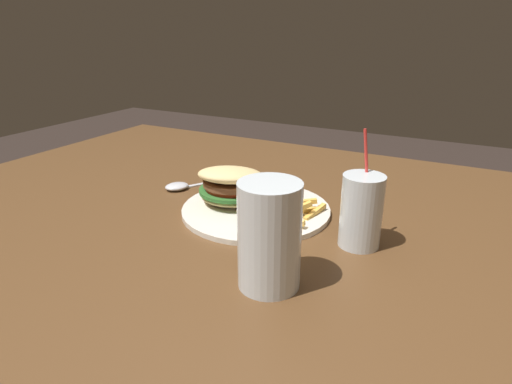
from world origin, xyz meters
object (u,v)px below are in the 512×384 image
meal_plate_near (244,196)px  spoon (180,186)px  juice_glass (361,213)px  beer_glass (269,237)px

meal_plate_near → spoon: 0.19m
meal_plate_near → spoon: bearing=-10.5°
meal_plate_near → juice_glass: size_ratio=1.51×
juice_glass → meal_plate_near: bearing=-9.3°
beer_glass → spoon: 0.44m
spoon → beer_glass: bearing=85.5°
spoon → meal_plate_near: bearing=110.9°
beer_glass → spoon: (0.35, -0.25, -0.07)m
meal_plate_near → beer_glass: size_ratio=1.90×
meal_plate_near → spoon: meal_plate_near is taller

